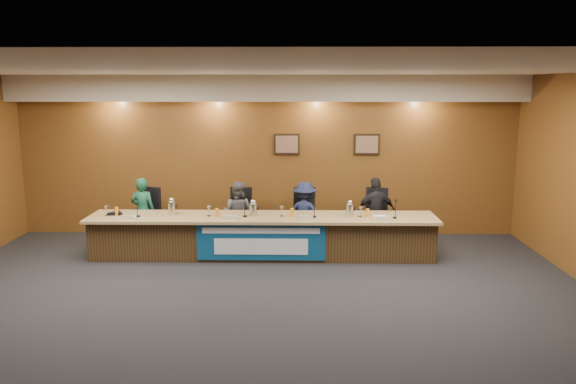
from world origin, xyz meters
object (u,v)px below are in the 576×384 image
panelist_a (143,211)px  office_chair_b (239,219)px  banner (261,242)px  office_chair_d (375,220)px  panelist_c (305,214)px  carafe_mid (253,210)px  speakerphone (116,213)px  dais_body (263,237)px  office_chair_c (305,220)px  carafe_right (350,210)px  panelist_b (238,214)px  office_chair_a (145,219)px  carafe_left (172,208)px  panelist_d (376,212)px

panelist_a → office_chair_b: panelist_a is taller
banner → office_chair_d: size_ratio=4.58×
panelist_c → office_chair_d: size_ratio=2.56×
panelist_a → carafe_mid: 2.29m
panelist_a → panelist_c: size_ratio=1.06×
panelist_a → panelist_c: (3.07, 0.00, -0.04)m
carafe_mid → speakerphone: carafe_mid is taller
dais_body → office_chair_c: dais_body is taller
office_chair_c → carafe_right: (0.77, -0.86, 0.38)m
dais_body → speakerphone: size_ratio=18.75×
panelist_b → office_chair_a: panelist_b is taller
dais_body → panelist_a: bearing=163.2°
carafe_left → carafe_mid: bearing=-2.3°
dais_body → panelist_c: panelist_c is taller
office_chair_b → carafe_left: carafe_left is taller
carafe_mid → office_chair_b: bearing=112.7°
panelist_d → office_chair_b: size_ratio=2.74×
banner → panelist_d: panelist_d is taller
panelist_c → office_chair_b: size_ratio=2.56×
office_chair_c → carafe_mid: 1.30m
office_chair_b → speakerphone: (-2.09, -0.80, 0.30)m
office_chair_a → carafe_left: bearing=-25.6°
banner → office_chair_a: banner is taller
banner → office_chair_c: banner is taller
carafe_mid → carafe_right: size_ratio=1.01×
carafe_left → carafe_mid: carafe_left is taller
office_chair_c → speakerphone: size_ratio=1.50×
panelist_a → office_chair_c: 3.08m
office_chair_b → office_chair_a: bearing=-171.1°
panelist_d → banner: bearing=16.5°
panelist_a → office_chair_d: 4.41m
panelist_d → office_chair_a: panelist_d is taller
office_chair_c → panelist_c: bearing=-92.5°
carafe_right → speakerphone: (-4.13, 0.06, -0.09)m
panelist_d → office_chair_b: 2.61m
office_chair_c → speakerphone: speakerphone is taller
office_chair_d → office_chair_a: bearing=-164.8°
dais_body → speakerphone: 2.63m
office_chair_a → carafe_mid: (2.15, -0.84, 0.38)m
panelist_b → office_chair_d: (2.60, 0.10, -0.14)m
banner → office_chair_a: bearing=152.3°
carafe_left → banner: bearing=-14.9°
speakerphone → office_chair_d: bearing=9.7°
dais_body → office_chair_c: (0.76, 0.80, 0.13)m
office_chair_c → office_chair_d: same height
banner → carafe_left: bearing=165.1°
carafe_right → office_chair_c: bearing=132.1°
office_chair_a → speakerphone: size_ratio=1.50×
carafe_left → carafe_mid: 1.45m
office_chair_a → panelist_a: bearing=-67.5°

